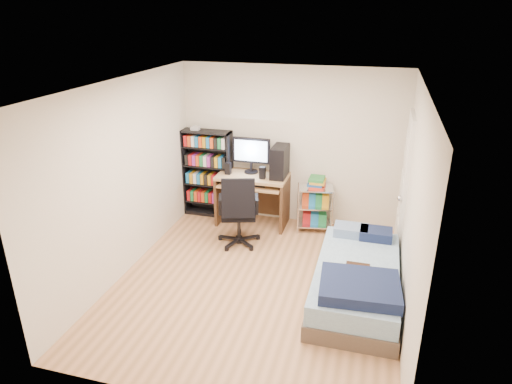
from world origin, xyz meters
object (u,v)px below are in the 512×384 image
(media_shelf, at_px, (208,172))
(office_chair, at_px, (239,223))
(bed, at_px, (357,280))
(computer_desk, at_px, (260,179))

(media_shelf, distance_m, office_chair, 1.28)
(office_chair, bearing_deg, media_shelf, 115.14)
(office_chair, bearing_deg, bed, -44.66)
(bed, bearing_deg, office_chair, 152.42)
(computer_desk, bearing_deg, office_chair, -97.58)
(media_shelf, relative_size, office_chair, 1.38)
(computer_desk, relative_size, office_chair, 1.28)
(computer_desk, height_order, bed, computer_desk)
(office_chair, relative_size, bed, 0.55)
(computer_desk, distance_m, bed, 2.46)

